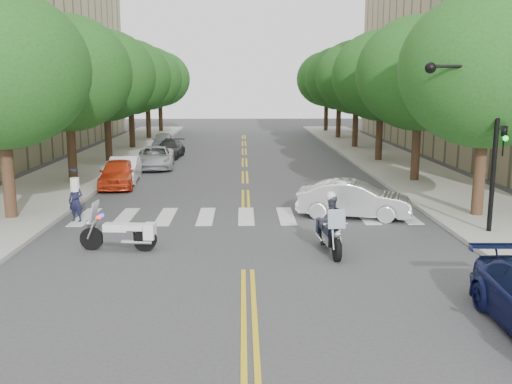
{
  "coord_description": "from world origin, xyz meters",
  "views": [
    {
      "loc": [
        -0.13,
        -15.01,
        5.04
      ],
      "look_at": [
        0.34,
        4.7,
        1.3
      ],
      "focal_mm": 40.0,
      "sensor_mm": 36.0,
      "label": 1
    }
  ],
  "objects_px": {
    "convertible": "(354,199)",
    "officer_standing": "(76,201)",
    "motorcycle_parked": "(125,234)",
    "motorcycle_police": "(330,225)"
  },
  "relations": [
    {
      "from": "motorcycle_parked",
      "to": "officer_standing",
      "type": "relative_size",
      "value": 1.5
    },
    {
      "from": "officer_standing",
      "to": "convertible",
      "type": "xyz_separation_m",
      "value": [
        10.42,
        0.44,
        -0.09
      ]
    },
    {
      "from": "convertible",
      "to": "officer_standing",
      "type": "bearing_deg",
      "value": 107.36
    },
    {
      "from": "motorcycle_parked",
      "to": "convertible",
      "type": "relative_size",
      "value": 0.56
    },
    {
      "from": "officer_standing",
      "to": "convertible",
      "type": "relative_size",
      "value": 0.37
    },
    {
      "from": "motorcycle_police",
      "to": "officer_standing",
      "type": "distance_m",
      "value": 9.72
    },
    {
      "from": "officer_standing",
      "to": "motorcycle_parked",
      "type": "bearing_deg",
      "value": -36.95
    },
    {
      "from": "motorcycle_parked",
      "to": "convertible",
      "type": "height_order",
      "value": "motorcycle_parked"
    },
    {
      "from": "motorcycle_police",
      "to": "motorcycle_parked",
      "type": "relative_size",
      "value": 0.98
    },
    {
      "from": "motorcycle_police",
      "to": "officer_standing",
      "type": "relative_size",
      "value": 1.46
    }
  ]
}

